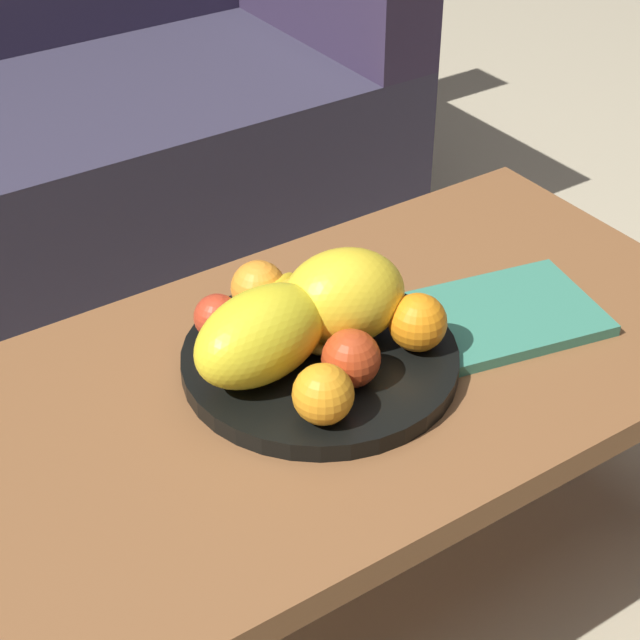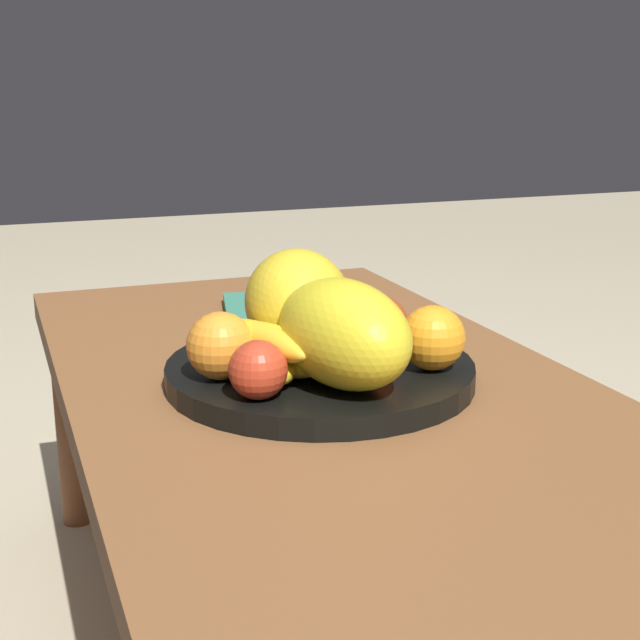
{
  "view_description": "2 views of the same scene",
  "coord_description": "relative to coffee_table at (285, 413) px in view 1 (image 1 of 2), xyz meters",
  "views": [
    {
      "loc": [
        -0.53,
        -0.87,
        1.23
      ],
      "look_at": [
        0.06,
        0.01,
        0.47
      ],
      "focal_mm": 59.04,
      "sensor_mm": 36.0,
      "label": 1
    },
    {
      "loc": [
        -0.86,
        0.35,
        0.74
      ],
      "look_at": [
        0.06,
        0.01,
        0.47
      ],
      "focal_mm": 50.17,
      "sensor_mm": 36.0,
      "label": 2
    }
  ],
  "objects": [
    {
      "name": "ground_plane",
      "position": [
        0.0,
        0.0,
        -0.36
      ],
      "size": [
        8.0,
        8.0,
        0.0
      ],
      "primitive_type": "plane",
      "color": "tan"
    },
    {
      "name": "coffee_table",
      "position": [
        0.0,
        0.0,
        0.0
      ],
      "size": [
        1.27,
        0.59,
        0.4
      ],
      "color": "brown",
      "rests_on": "ground_plane"
    },
    {
      "name": "fruit_bowl",
      "position": [
        0.06,
        0.01,
        0.05
      ],
      "size": [
        0.36,
        0.36,
        0.03
      ],
      "primitive_type": "cylinder",
      "color": "black",
      "rests_on": "coffee_table"
    },
    {
      "name": "melon_large_front",
      "position": [
        0.1,
        0.02,
        0.13
      ],
      "size": [
        0.18,
        0.16,
        0.12
      ],
      "primitive_type": "ellipsoid",
      "rotation": [
        0.0,
        0.0,
        -0.23
      ],
      "color": "yellow",
      "rests_on": "fruit_bowl"
    },
    {
      "name": "melon_smaller_beside",
      "position": [
        -0.02,
        0.01,
        0.12
      ],
      "size": [
        0.21,
        0.15,
        0.11
      ],
      "primitive_type": "ellipsoid",
      "rotation": [
        0.0,
        0.0,
        0.19
      ],
      "color": "yellow",
      "rests_on": "fruit_bowl"
    },
    {
      "name": "orange_front",
      "position": [
        0.17,
        -0.05,
        0.1
      ],
      "size": [
        0.08,
        0.08,
        0.08
      ],
      "primitive_type": "sphere",
      "color": "orange",
      "rests_on": "fruit_bowl"
    },
    {
      "name": "orange_left",
      "position": [
        0.04,
        0.13,
        0.1
      ],
      "size": [
        0.07,
        0.07,
        0.07
      ],
      "primitive_type": "sphere",
      "color": "orange",
      "rests_on": "fruit_bowl"
    },
    {
      "name": "orange_right",
      "position": [
        -0.01,
        -0.1,
        0.1
      ],
      "size": [
        0.07,
        0.07,
        0.07
      ],
      "primitive_type": "sphere",
      "color": "orange",
      "rests_on": "fruit_bowl"
    },
    {
      "name": "apple_front",
      "position": [
        0.06,
        -0.06,
        0.1
      ],
      "size": [
        0.07,
        0.07,
        0.07
      ],
      "primitive_type": "sphere",
      "color": "#B53B19",
      "rests_on": "fruit_bowl"
    },
    {
      "name": "apple_left",
      "position": [
        -0.03,
        0.11,
        0.1
      ],
      "size": [
        0.06,
        0.06,
        0.06
      ],
      "primitive_type": "sphere",
      "color": "#BF3920",
      "rests_on": "fruit_bowl"
    },
    {
      "name": "banana_bunch",
      "position": [
        0.04,
        0.07,
        0.09
      ],
      "size": [
        0.17,
        0.15,
        0.06
      ],
      "color": "yellow",
      "rests_on": "fruit_bowl"
    },
    {
      "name": "magazine",
      "position": [
        0.33,
        -0.04,
        0.05
      ],
      "size": [
        0.28,
        0.23,
        0.02
      ],
      "primitive_type": "cube",
      "rotation": [
        0.0,
        0.0,
        -0.21
      ],
      "color": "#3B846A",
      "rests_on": "coffee_table"
    }
  ]
}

